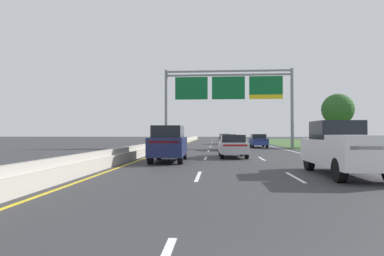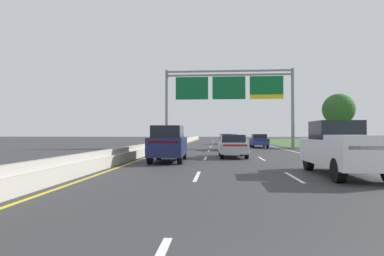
% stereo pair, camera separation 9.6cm
% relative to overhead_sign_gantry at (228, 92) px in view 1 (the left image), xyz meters
% --- Properties ---
extents(ground_plane, '(220.00, 220.00, 0.00)m').
position_rel_overhead_sign_gantry_xyz_m(ground_plane, '(-0.30, -0.97, -6.55)').
color(ground_plane, '#333335').
extents(lane_striping, '(11.96, 106.00, 0.01)m').
position_rel_overhead_sign_gantry_xyz_m(lane_striping, '(-0.30, -1.43, -6.54)').
color(lane_striping, white).
rests_on(lane_striping, ground).
extents(grass_verge_right, '(14.00, 110.00, 0.02)m').
position_rel_overhead_sign_gantry_xyz_m(grass_verge_right, '(13.65, -0.97, -6.54)').
color(grass_verge_right, '#3D602D').
rests_on(grass_verge_right, ground).
extents(median_barrier_concrete, '(0.60, 110.00, 0.85)m').
position_rel_overhead_sign_gantry_xyz_m(median_barrier_concrete, '(-6.90, -0.97, -6.19)').
color(median_barrier_concrete, '#A8A399').
rests_on(median_barrier_concrete, ground).
extents(overhead_sign_gantry, '(15.06, 0.42, 9.20)m').
position_rel_overhead_sign_gantry_xyz_m(overhead_sign_gantry, '(0.00, 0.00, 0.00)').
color(overhead_sign_gantry, gray).
rests_on(overhead_sign_gantry, ground).
extents(pickup_truck_white, '(2.02, 5.41, 2.20)m').
position_rel_overhead_sign_gantry_xyz_m(pickup_truck_white, '(3.61, -24.83, -5.47)').
color(pickup_truck_white, silver).
rests_on(pickup_truck_white, ground).
extents(car_navy_left_lane_suv, '(2.04, 4.75, 2.11)m').
position_rel_overhead_sign_gantry_xyz_m(car_navy_left_lane_suv, '(-4.24, -19.12, -5.45)').
color(car_navy_left_lane_suv, '#161E47').
rests_on(car_navy_left_lane_suv, ground).
extents(car_grey_centre_lane_sedan, '(1.85, 4.41, 1.57)m').
position_rel_overhead_sign_gantry_xyz_m(car_grey_centre_lane_sedan, '(-0.25, -5.49, -5.73)').
color(car_grey_centre_lane_sedan, slate).
rests_on(car_grey_centre_lane_sedan, ground).
extents(car_black_centre_lane_sedan, '(1.93, 4.44, 1.57)m').
position_rel_overhead_sign_gantry_xyz_m(car_black_centre_lane_sedan, '(-0.13, 11.67, -5.73)').
color(car_black_centre_lane_sedan, black).
rests_on(car_black_centre_lane_sedan, ground).
extents(car_blue_right_lane_sedan, '(1.84, 4.41, 1.57)m').
position_rel_overhead_sign_gantry_xyz_m(car_blue_right_lane_sedan, '(3.50, 0.44, -5.73)').
color(car_blue_right_lane_sedan, navy).
rests_on(car_blue_right_lane_sedan, ground).
extents(car_silver_centre_lane_sedan, '(1.94, 4.45, 1.57)m').
position_rel_overhead_sign_gantry_xyz_m(car_silver_centre_lane_sedan, '(-0.30, -15.34, -5.73)').
color(car_silver_centre_lane_sedan, '#B2B5BA').
rests_on(car_silver_centre_lane_sedan, ground).
extents(roadside_tree_mid, '(3.70, 3.70, 6.34)m').
position_rel_overhead_sign_gantry_xyz_m(roadside_tree_mid, '(12.93, 1.35, -2.08)').
color(roadside_tree_mid, '#4C3823').
rests_on(roadside_tree_mid, ground).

